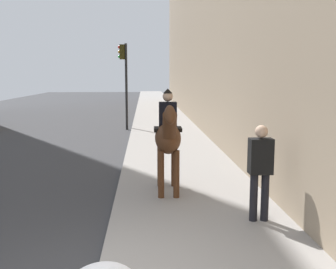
% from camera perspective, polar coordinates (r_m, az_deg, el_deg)
% --- Properties ---
extents(mounted_horse_near, '(2.15, 0.61, 2.26)m').
position_cam_1_polar(mounted_horse_near, '(8.67, 0.00, -0.24)').
color(mounted_horse_near, '#4C2B16').
rests_on(mounted_horse_near, sidewalk_slab).
extents(pedestrian_greeting, '(0.26, 0.40, 1.70)m').
position_cam_1_polar(pedestrian_greeting, '(7.21, 12.88, -4.42)').
color(pedestrian_greeting, black).
rests_on(pedestrian_greeting, sidewalk_slab).
extents(traffic_light_near_curb, '(0.20, 0.44, 4.17)m').
position_cam_1_polar(traffic_light_near_curb, '(19.83, -6.16, 8.64)').
color(traffic_light_near_curb, black).
rests_on(traffic_light_near_curb, ground).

